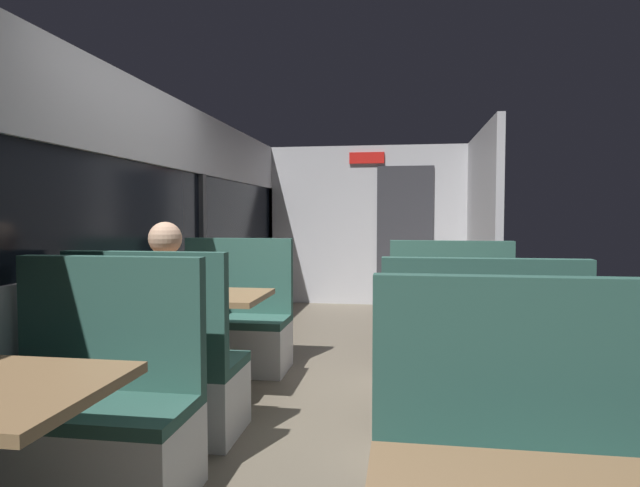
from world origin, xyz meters
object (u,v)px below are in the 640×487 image
at_px(bench_mid_window_facing_end, 159,380).
at_px(bench_rear_aisle_facing_end, 477,409).
at_px(bench_mid_window_facing_entry, 233,330).
at_px(seated_passenger, 164,342).
at_px(dining_table_rear_aisle, 463,320).
at_px(bench_near_window_facing_entry, 93,425).
at_px(coffee_cup_primary, 500,300).
at_px(dining_table_mid_window, 202,308).
at_px(bench_rear_aisle_facing_entry, 452,343).

xyz_separation_m(bench_mid_window_facing_end, bench_rear_aisle_facing_end, (1.79, -0.20, 0.00)).
xyz_separation_m(bench_mid_window_facing_entry, seated_passenger, (0.00, -1.33, 0.21)).
distance_m(dining_table_rear_aisle, seated_passenger, 1.84).
relative_size(bench_mid_window_facing_end, bench_mid_window_facing_entry, 1.00).
bearing_deg(bench_near_window_facing_entry, bench_mid_window_facing_end, 90.00).
xyz_separation_m(bench_rear_aisle_facing_end, coffee_cup_primary, (0.21, 0.63, 0.46)).
distance_m(dining_table_mid_window, bench_rear_aisle_facing_entry, 1.88).
distance_m(bench_near_window_facing_entry, coffee_cup_primary, 2.34).
xyz_separation_m(bench_near_window_facing_entry, bench_rear_aisle_facing_end, (1.79, 0.49, 0.00)).
bearing_deg(bench_mid_window_facing_end, bench_mid_window_facing_entry, 90.00).
xyz_separation_m(bench_mid_window_facing_entry, coffee_cup_primary, (2.00, -0.96, 0.46)).
height_order(bench_rear_aisle_facing_entry, seated_passenger, seated_passenger).
bearing_deg(bench_rear_aisle_facing_entry, bench_mid_window_facing_entry, 173.62).
bearing_deg(bench_rear_aisle_facing_entry, seated_passenger, -147.82).
bearing_deg(seated_passenger, bench_rear_aisle_facing_end, -8.65).
bearing_deg(bench_rear_aisle_facing_end, dining_table_rear_aisle, 90.00).
bearing_deg(bench_rear_aisle_facing_end, bench_rear_aisle_facing_entry, 90.00).
height_order(bench_mid_window_facing_entry, coffee_cup_primary, bench_mid_window_facing_entry).
xyz_separation_m(bench_mid_window_facing_entry, bench_rear_aisle_facing_entry, (1.79, -0.20, 0.00)).
bearing_deg(coffee_cup_primary, dining_table_rear_aisle, 162.68).
bearing_deg(bench_rear_aisle_facing_entry, dining_table_mid_window, -164.41).
bearing_deg(dining_table_mid_window, coffee_cup_primary, -7.56).
distance_m(dining_table_mid_window, seated_passenger, 0.64).
distance_m(dining_table_mid_window, dining_table_rear_aisle, 1.80).
distance_m(bench_rear_aisle_facing_end, seated_passenger, 1.82).
relative_size(dining_table_mid_window, bench_mid_window_facing_entry, 0.82).
xyz_separation_m(bench_mid_window_facing_entry, dining_table_rear_aisle, (1.79, -0.90, 0.31)).
distance_m(bench_rear_aisle_facing_entry, seated_passenger, 2.13).
xyz_separation_m(bench_mid_window_facing_end, coffee_cup_primary, (2.00, 0.43, 0.46)).
bearing_deg(dining_table_rear_aisle, bench_near_window_facing_entry, -146.43).
bearing_deg(bench_mid_window_facing_end, dining_table_mid_window, 90.00).
bearing_deg(coffee_cup_primary, bench_near_window_facing_entry, -150.70).
distance_m(dining_table_mid_window, bench_rear_aisle_facing_end, 2.03).
xyz_separation_m(bench_mid_window_facing_end, seated_passenger, (0.00, 0.07, 0.21)).
height_order(dining_table_rear_aisle, bench_rear_aisle_facing_end, bench_rear_aisle_facing_end).
relative_size(bench_rear_aisle_facing_end, seated_passenger, 0.87).
xyz_separation_m(bench_near_window_facing_entry, bench_rear_aisle_facing_entry, (1.79, 1.89, 0.00)).
relative_size(dining_table_mid_window, dining_table_rear_aisle, 1.00).
bearing_deg(bench_near_window_facing_entry, bench_rear_aisle_facing_end, 15.26).
relative_size(bench_mid_window_facing_end, coffee_cup_primary, 12.22).
height_order(bench_near_window_facing_entry, bench_mid_window_facing_entry, same).
bearing_deg(coffee_cup_primary, bench_mid_window_facing_end, -167.75).
bearing_deg(bench_rear_aisle_facing_end, dining_table_mid_window, 153.32).
distance_m(bench_near_window_facing_entry, bench_mid_window_facing_entry, 2.09).
height_order(bench_near_window_facing_entry, bench_mid_window_facing_end, same).
bearing_deg(dining_table_mid_window, seated_passenger, -90.00).
bearing_deg(dining_table_mid_window, bench_near_window_facing_entry, -90.00).
height_order(dining_table_rear_aisle, coffee_cup_primary, coffee_cup_primary).
xyz_separation_m(dining_table_mid_window, dining_table_rear_aisle, (1.79, -0.20, 0.00)).
bearing_deg(bench_mid_window_facing_end, dining_table_rear_aisle, 15.59).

